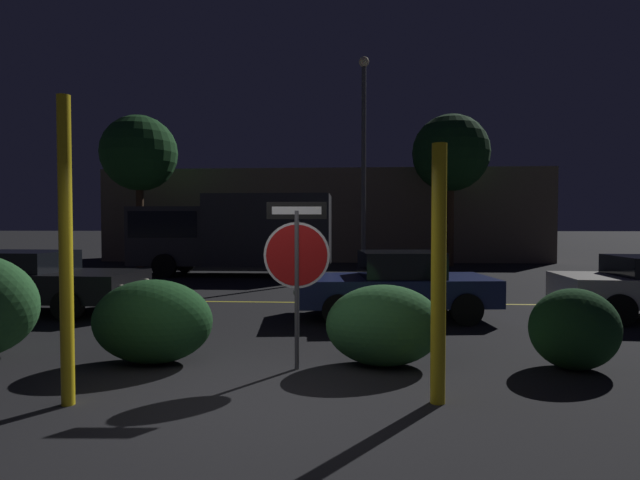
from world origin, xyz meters
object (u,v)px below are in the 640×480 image
delivery_truck (231,231)px  street_lamp (364,149)px  yellow_pole_right (439,274)px  hedge_bush_3 (574,329)px  hedge_bush_1 (153,321)px  passing_car_2 (395,284)px  tree_0 (139,154)px  passing_car_1 (24,281)px  tree_1 (451,154)px  yellow_pole_left (66,251)px  stop_sign (297,255)px  hedge_bush_2 (384,325)px

delivery_truck → street_lamp: (4.85, -0.10, 2.93)m
yellow_pole_right → delivery_truck: delivery_truck is taller
hedge_bush_3 → street_lamp: bearing=102.0°
hedge_bush_1 → hedge_bush_3: 5.53m
yellow_pole_right → street_lamp: (-0.46, 12.71, 3.19)m
passing_car_2 → tree_0: size_ratio=0.62×
passing_car_1 → tree_1: bearing=139.4°
street_lamp → tree_0: bearing=161.5°
hedge_bush_1 → passing_car_2: (3.55, 3.51, 0.10)m
delivery_truck → tree_0: bearing=56.7°
hedge_bush_3 → passing_car_2: (-1.98, 3.47, 0.14)m
yellow_pole_left → tree_0: tree_0 is taller
yellow_pole_left → tree_0: bearing=111.0°
stop_sign → delivery_truck: (-3.71, 11.69, 0.13)m
yellow_pole_right → delivery_truck: bearing=112.5°
hedge_bush_1 → tree_1: tree_1 is taller
hedge_bush_3 → passing_car_2: bearing=119.7°
hedge_bush_3 → delivery_truck: size_ratio=0.16×
yellow_pole_left → delivery_truck: yellow_pole_left is taller
hedge_bush_1 → street_lamp: street_lamp is taller
hedge_bush_3 → tree_1: size_ratio=0.17×
yellow_pole_left → delivery_truck: bearing=96.4°
hedge_bush_2 → passing_car_2: bearing=82.5°
hedge_bush_3 → hedge_bush_2: bearing=179.4°
passing_car_1 → tree_1: size_ratio=0.73×
tree_1 → yellow_pole_right: bearing=-101.5°
passing_car_1 → passing_car_2: size_ratio=1.22×
passing_car_2 → street_lamp: 8.83m
yellow_pole_left → hedge_bush_2: 3.89m
hedge_bush_1 → delivery_truck: 11.71m
stop_sign → passing_car_2: size_ratio=0.53×
passing_car_2 → tree_0: tree_0 is taller
yellow_pole_left → hedge_bush_3: yellow_pole_left is taller
passing_car_1 → stop_sign: bearing=60.7°
yellow_pole_left → tree_0: size_ratio=0.48×
hedge_bush_3 → stop_sign: bearing=-176.7°
tree_0 → tree_1: bearing=5.6°
yellow_pole_right → tree_0: 19.19m
hedge_bush_3 → street_lamp: size_ratio=0.14×
hedge_bush_1 → passing_car_2: passing_car_2 is taller
hedge_bush_2 → yellow_pole_right: bearing=-70.8°
delivery_truck → tree_0: tree_0 is taller
passing_car_2 → tree_1: (3.52, 12.47, 4.33)m
stop_sign → hedge_bush_3: (3.56, 0.20, -0.95)m
delivery_truck → street_lamp: bearing=-91.2°
tree_0 → stop_sign: bearing=-60.2°
stop_sign → hedge_bush_3: size_ratio=1.93×
street_lamp → delivery_truck: bearing=178.8°
hedge_bush_1 → stop_sign: bearing=-4.5°
passing_car_1 → street_lamp: (7.37, 7.81, 3.87)m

